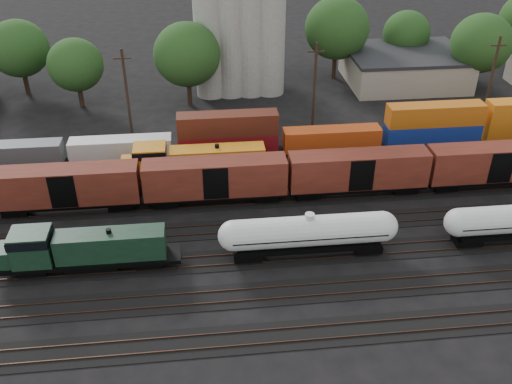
{
  "coord_description": "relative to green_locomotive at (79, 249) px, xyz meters",
  "views": [
    {
      "loc": [
        -3.06,
        -46.88,
        33.37
      ],
      "look_at": [
        2.21,
        2.0,
        3.0
      ],
      "focal_mm": 40.0,
      "sensor_mm": 36.0,
      "label": 1
    }
  ],
  "objects": [
    {
      "name": "utility_poles",
      "position": [
        14.39,
        27.0,
        3.77
      ],
      "size": [
        122.2,
        0.36,
        12.0
      ],
      "color": "black",
      "rests_on": "ground"
    },
    {
      "name": "container_wall",
      "position": [
        -1.32,
        20.0,
        0.19
      ],
      "size": [
        162.58,
        2.6,
        5.8
      ],
      "color": "black",
      "rests_on": "ground"
    },
    {
      "name": "tank_car_a",
      "position": [
        20.73,
        -0.0,
        0.17
      ],
      "size": [
        16.77,
        3.0,
        4.39
      ],
      "color": "silver",
      "rests_on": "ground"
    },
    {
      "name": "tracks",
      "position": [
        14.39,
        5.0,
        -2.4
      ],
      "size": [
        180.0,
        33.2,
        0.2
      ],
      "color": "black",
      "rests_on": "ground"
    },
    {
      "name": "grain_silo",
      "position": [
        17.67,
        41.0,
        8.81
      ],
      "size": [
        13.4,
        5.0,
        29.0
      ],
      "color": "#A19F94",
      "rests_on": "ground"
    },
    {
      "name": "industrial_sheds",
      "position": [
        21.02,
        40.25,
        0.12
      ],
      "size": [
        119.38,
        17.26,
        5.1
      ],
      "color": "#9E937F",
      "rests_on": "ground"
    },
    {
      "name": "tree_band",
      "position": [
        24.15,
        43.33,
        4.92
      ],
      "size": [
        166.35,
        20.24,
        14.16
      ],
      "color": "black",
      "rests_on": "ground"
    },
    {
      "name": "ground",
      "position": [
        14.39,
        5.0,
        -2.44
      ],
      "size": [
        600.0,
        600.0,
        0.0
      ],
      "primitive_type": "plane",
      "color": "black"
    },
    {
      "name": "orange_locomotive",
      "position": [
        10.06,
        15.0,
        0.09
      ],
      "size": [
        17.77,
        2.96,
        4.44
      ],
      "color": "black",
      "rests_on": "ground"
    },
    {
      "name": "green_locomotive",
      "position": [
        0.0,
        0.0,
        0.0
      ],
      "size": [
        16.11,
        2.84,
        4.26
      ],
      "color": "black",
      "rests_on": "ground"
    },
    {
      "name": "boxcar_string",
      "position": [
        12.6,
        10.0,
        0.68
      ],
      "size": [
        138.2,
        2.9,
        4.2
      ],
      "color": "black",
      "rests_on": "ground"
    }
  ]
}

